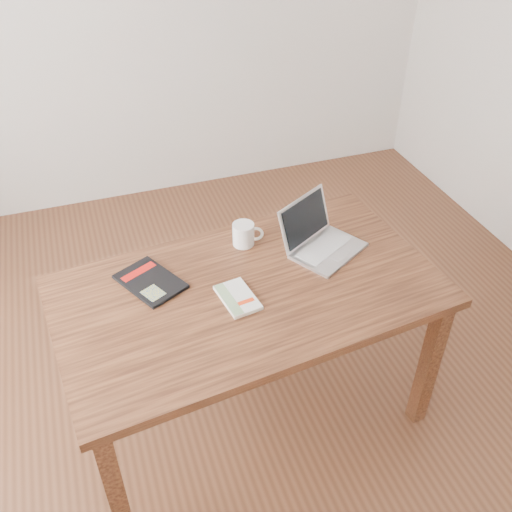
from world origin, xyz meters
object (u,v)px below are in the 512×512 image
object	(u,v)px
laptop	(320,239)
coffee_mug	(244,234)
white_guidebook	(238,298)
desk	(249,305)
black_guidebook	(150,281)

from	to	relation	value
laptop	coffee_mug	world-z (taller)	laptop
white_guidebook	desk	bearing A→B (deg)	29.37
desk	laptop	size ratio (longest dim) A/B	4.01
laptop	coffee_mug	bearing A→B (deg)	126.42
black_guidebook	coffee_mug	bearing A→B (deg)	-10.83
desk	coffee_mug	distance (m)	0.32
black_guidebook	laptop	world-z (taller)	laptop
white_guidebook	laptop	size ratio (longest dim) A/B	0.54
black_guidebook	laptop	size ratio (longest dim) A/B	0.81
white_guidebook	coffee_mug	bearing A→B (deg)	59.34
desk	white_guidebook	size ratio (longest dim) A/B	7.48
black_guidebook	laptop	xyz separation A→B (m)	(0.72, -0.00, 0.04)
desk	coffee_mug	world-z (taller)	coffee_mug
black_guidebook	coffee_mug	size ratio (longest dim) A/B	2.41
laptop	desk	bearing A→B (deg)	172.78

